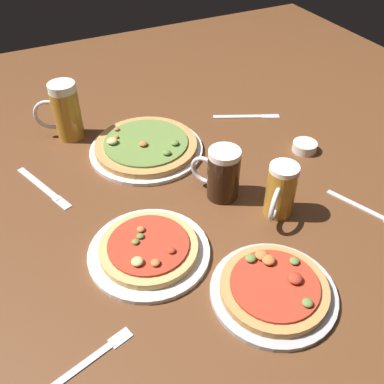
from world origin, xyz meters
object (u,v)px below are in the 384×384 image
fork_left (366,209)px  knife_right (43,187)px  knife_spare (247,116)px  beer_mug_dark (280,191)px  fork_spare (88,361)px  beer_mug_amber (222,174)px  pizza_plate_far (146,147)px  pizza_plate_near (149,250)px  ramekin_sauce (305,147)px  beer_mug_pale (65,111)px  pizza_plate_side (274,289)px

fork_left → knife_right: bearing=148.0°
knife_spare → beer_mug_dark: bearing=-112.4°
fork_spare → beer_mug_amber: bearing=34.2°
pizza_plate_far → beer_mug_dark: (0.20, -0.40, 0.05)m
beer_mug_amber → fork_spare: bearing=-145.8°
pizza_plate_near → ramekin_sauce: (0.57, 0.18, -0.00)m
knife_spare → beer_mug_pale: bearing=165.5°
pizza_plate_far → knife_right: pizza_plate_far is taller
beer_mug_dark → knife_spare: beer_mug_dark is taller
pizza_plate_near → beer_mug_amber: bearing=24.0°
pizza_plate_far → knife_spare: size_ratio=1.60×
pizza_plate_near → pizza_plate_far: pizza_plate_far is taller
pizza_plate_far → knife_spare: 0.38m
beer_mug_pale → knife_spare: 0.59m
pizza_plate_far → fork_left: pizza_plate_far is taller
knife_right → knife_spare: (0.69, 0.08, 0.00)m
pizza_plate_side → beer_mug_amber: bearing=80.2°
pizza_plate_near → pizza_plate_far: 0.41m
pizza_plate_far → pizza_plate_side: 0.60m
knife_right → fork_left: bearing=-32.0°
beer_mug_pale → knife_right: (-0.13, -0.22, -0.09)m
beer_mug_amber → knife_right: beer_mug_amber is taller
fork_spare → pizza_plate_far: bearing=59.3°
pizza_plate_far → beer_mug_dark: beer_mug_dark is taller
beer_mug_amber → ramekin_sauce: (0.32, 0.07, -0.06)m
ramekin_sauce → fork_spare: size_ratio=0.37×
beer_mug_pale → ramekin_sauce: beer_mug_pale is taller
beer_mug_pale → fork_spare: beer_mug_pale is taller
beer_mug_dark → ramekin_sauce: size_ratio=1.99×
pizza_plate_far → fork_spare: size_ratio=1.73×
pizza_plate_side → beer_mug_dark: size_ratio=1.84×
beer_mug_dark → knife_spare: size_ratio=0.69×
pizza_plate_far → beer_mug_amber: 0.30m
pizza_plate_near → pizza_plate_side: size_ratio=1.05×
pizza_plate_far → fork_left: 0.64m
pizza_plate_near → beer_mug_amber: beer_mug_amber is taller
pizza_plate_side → knife_spare: bearing=62.7°
ramekin_sauce → knife_right: 0.76m
pizza_plate_far → knife_right: size_ratio=1.46×
pizza_plate_near → ramekin_sauce: bearing=17.2°
pizza_plate_far → pizza_plate_side: size_ratio=1.27×
beer_mug_amber → knife_right: size_ratio=0.62×
beer_mug_dark → beer_mug_amber: bearing=126.3°
pizza_plate_far → beer_mug_pale: 0.27m
beer_mug_dark → knife_right: (-0.51, 0.36, -0.07)m
pizza_plate_side → fork_spare: size_ratio=1.36×
beer_mug_pale → knife_spare: size_ratio=0.85×
beer_mug_pale → knife_right: 0.27m
fork_left → fork_spare: (-0.75, -0.09, 0.00)m
pizza_plate_side → fork_left: (0.36, 0.11, -0.01)m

